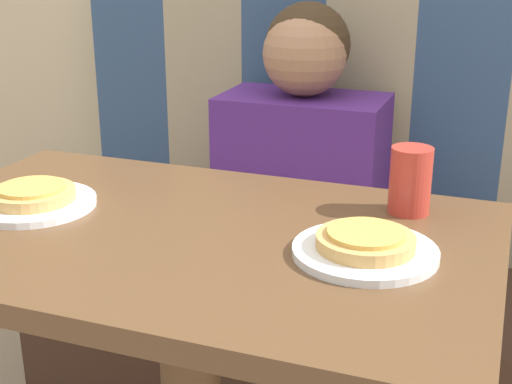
% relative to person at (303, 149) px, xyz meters
% --- Properties ---
extents(booth_seat, '(1.32, 0.53, 0.43)m').
position_rel_person_xyz_m(booth_seat, '(0.00, -0.00, -0.52)').
color(booth_seat, '#382319').
rests_on(booth_seat, ground_plane).
extents(booth_backrest, '(1.32, 0.09, 0.68)m').
position_rel_person_xyz_m(booth_backrest, '(0.00, 0.21, 0.04)').
color(booth_backrest, navy).
rests_on(booth_backrest, booth_seat).
extents(dining_table, '(0.94, 0.59, 0.77)m').
position_rel_person_xyz_m(dining_table, '(0.00, -0.63, -0.08)').
color(dining_table, brown).
rests_on(dining_table, ground_plane).
extents(person, '(0.38, 0.23, 0.64)m').
position_rel_person_xyz_m(person, '(0.00, 0.00, 0.00)').
color(person, '#4C237A').
rests_on(person, booth_seat).
extents(plate_left, '(0.21, 0.21, 0.01)m').
position_rel_person_xyz_m(plate_left, '(-0.28, -0.63, 0.05)').
color(plate_left, white).
rests_on(plate_left, dining_table).
extents(plate_right, '(0.21, 0.21, 0.01)m').
position_rel_person_xyz_m(plate_right, '(0.28, -0.63, 0.05)').
color(plate_right, white).
rests_on(plate_right, dining_table).
extents(pizza_left, '(0.14, 0.14, 0.03)m').
position_rel_person_xyz_m(pizza_left, '(-0.28, -0.63, 0.06)').
color(pizza_left, tan).
rests_on(pizza_left, plate_left).
extents(pizza_right, '(0.14, 0.14, 0.03)m').
position_rel_person_xyz_m(pizza_right, '(0.28, -0.63, 0.06)').
color(pizza_right, tan).
rests_on(pizza_right, plate_right).
extents(drinking_cup, '(0.07, 0.07, 0.11)m').
position_rel_person_xyz_m(drinking_cup, '(0.31, -0.44, 0.10)').
color(drinking_cup, '#B23328').
rests_on(drinking_cup, dining_table).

